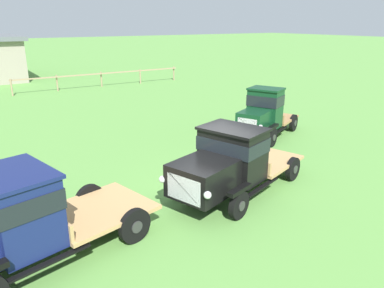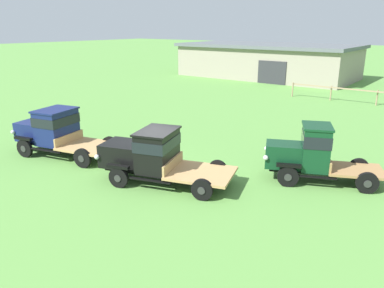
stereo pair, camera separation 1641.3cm
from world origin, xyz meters
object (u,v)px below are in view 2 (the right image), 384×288
Objects in this scene: vintage_truck_foreground_near at (55,130)px; vintage_truck_second_in_line at (152,154)px; farm_shed at (267,60)px; vintage_truck_midrow_center at (310,153)px.

vintage_truck_foreground_near is 6.01m from vintage_truck_second_in_line.
farm_shed is 32.36m from vintage_truck_foreground_near.
farm_shed is at bearing 119.42° from vintage_truck_midrow_center.
vintage_truck_second_in_line is at bearing 3.50° from vintage_truck_foreground_near.
farm_shed is at bearing 108.70° from vintage_truck_second_in_line.
farm_shed reaches higher than vintage_truck_foreground_near.
vintage_truck_second_in_line is at bearing -142.66° from vintage_truck_midrow_center.
vintage_truck_midrow_center reaches higher than vintage_truck_foreground_near.
vintage_truck_foreground_near is at bearing -176.50° from vintage_truck_second_in_line.
farm_shed is 3.57× the size of vintage_truck_second_in_line.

